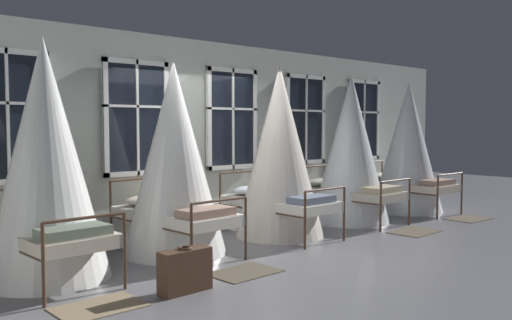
{
  "coord_description": "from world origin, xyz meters",
  "views": [
    {
      "loc": [
        -5.02,
        -5.82,
        1.7
      ],
      "look_at": [
        0.48,
        0.2,
        1.18
      ],
      "focal_mm": 38.78,
      "sensor_mm": 36.0,
      "label": 1
    }
  ],
  "objects_px": {
    "cot_second": "(45,163)",
    "suitcase_dark": "(185,271)",
    "cot_fifth": "(351,151)",
    "cot_fourth": "(279,154)",
    "cot_third": "(174,161)",
    "cot_sixth": "(408,149)"
  },
  "relations": [
    {
      "from": "cot_third",
      "to": "cot_fourth",
      "type": "xyz_separation_m",
      "value": [
        1.85,
        -0.1,
        0.04
      ]
    },
    {
      "from": "cot_third",
      "to": "cot_fourth",
      "type": "relative_size",
      "value": 0.97
    },
    {
      "from": "cot_second",
      "to": "cot_fourth",
      "type": "bearing_deg",
      "value": -91.38
    },
    {
      "from": "suitcase_dark",
      "to": "cot_fifth",
      "type": "bearing_deg",
      "value": 15.92
    },
    {
      "from": "cot_third",
      "to": "cot_fourth",
      "type": "height_order",
      "value": "cot_fourth"
    },
    {
      "from": "cot_third",
      "to": "cot_sixth",
      "type": "xyz_separation_m",
      "value": [
        5.41,
        -0.09,
        0.01
      ]
    },
    {
      "from": "cot_second",
      "to": "cot_fourth",
      "type": "distance_m",
      "value": 3.58
    },
    {
      "from": "cot_second",
      "to": "cot_fourth",
      "type": "height_order",
      "value": "cot_second"
    },
    {
      "from": "suitcase_dark",
      "to": "cot_sixth",
      "type": "bearing_deg",
      "value": 10.91
    },
    {
      "from": "cot_third",
      "to": "cot_fifth",
      "type": "xyz_separation_m",
      "value": [
        3.64,
        -0.06,
        0.03
      ]
    },
    {
      "from": "cot_second",
      "to": "cot_third",
      "type": "relative_size",
      "value": 1.05
    },
    {
      "from": "cot_second",
      "to": "suitcase_dark",
      "type": "distance_m",
      "value": 1.96
    },
    {
      "from": "cot_second",
      "to": "suitcase_dark",
      "type": "relative_size",
      "value": 4.71
    },
    {
      "from": "cot_fifth",
      "to": "suitcase_dark",
      "type": "height_order",
      "value": "cot_fifth"
    },
    {
      "from": "cot_second",
      "to": "cot_third",
      "type": "bearing_deg",
      "value": -88.4
    },
    {
      "from": "cot_second",
      "to": "cot_sixth",
      "type": "distance_m",
      "value": 7.14
    },
    {
      "from": "cot_sixth",
      "to": "cot_third",
      "type": "bearing_deg",
      "value": 90.49
    },
    {
      "from": "cot_fifth",
      "to": "suitcase_dark",
      "type": "relative_size",
      "value": 4.58
    },
    {
      "from": "cot_fifth",
      "to": "cot_second",
      "type": "bearing_deg",
      "value": 89.22
    },
    {
      "from": "cot_second",
      "to": "cot_third",
      "type": "distance_m",
      "value": 1.74
    },
    {
      "from": "cot_fourth",
      "to": "cot_fifth",
      "type": "xyz_separation_m",
      "value": [
        1.79,
        0.04,
        -0.01
      ]
    },
    {
      "from": "cot_second",
      "to": "cot_fourth",
      "type": "xyz_separation_m",
      "value": [
        3.58,
        -0.02,
        -0.03
      ]
    }
  ]
}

